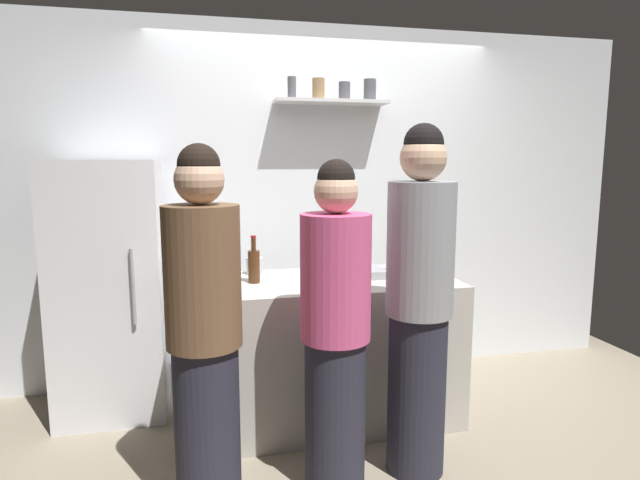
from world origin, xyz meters
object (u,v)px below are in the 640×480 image
Objects in this scene: wine_bottle_dark_glass at (424,257)px; wine_bottle_green_glass at (404,254)px; wine_bottle_amber_glass at (254,265)px; person_grey_hoodie at (419,303)px; baking_pan at (357,273)px; utensil_holder at (254,266)px; person_pink_top at (335,331)px; refrigerator at (110,289)px; water_bottle_plastic at (225,274)px; person_brown_jacket at (205,336)px.

wine_bottle_green_glass is at bearing 143.94° from wine_bottle_dark_glass.
wine_bottle_amber_glass is 1.04m from person_grey_hoodie.
wine_bottle_green_glass is 0.18× the size of person_grey_hoodie.
wine_bottle_green_glass is (0.99, 0.09, 0.01)m from wine_bottle_amber_glass.
utensil_holder reaches higher than baking_pan.
person_pink_top reaches higher than wine_bottle_amber_glass.
person_pink_top reaches higher than wine_bottle_green_glass.
wine_bottle_amber_glass is at bearing -179.66° from wine_bottle_dark_glass.
person_grey_hoodie reaches higher than baking_pan.
refrigerator is at bearing -124.67° from person_pink_top.
person_brown_jacket reaches higher than water_bottle_plastic.
utensil_holder is 1.10m from wine_bottle_dark_glass.
utensil_holder is 1.03m from person_pink_top.
refrigerator is 0.96× the size of person_brown_jacket.
person_grey_hoodie is (0.95, -0.48, -0.10)m from water_bottle_plastic.
water_bottle_plastic is at bearing -170.39° from wine_bottle_dark_glass.
person_brown_jacket is (-0.95, -0.79, -0.08)m from baking_pan.
utensil_holder is at bearing 83.89° from wine_bottle_amber_glass.
water_bottle_plastic reaches higher than utensil_holder.
refrigerator is 0.93m from water_bottle_plastic.
person_grey_hoodie is at bearing -41.79° from wine_bottle_amber_glass.
refrigerator is at bearing -169.24° from person_grey_hoodie.
wine_bottle_green_glass is at bearing -9.20° from utensil_holder.
person_brown_jacket is (-1.29, -0.86, -0.18)m from wine_bottle_green_glass.
person_grey_hoodie is (0.74, -0.93, -0.05)m from utensil_holder.
person_brown_jacket reaches higher than utensil_holder.
person_brown_jacket reaches higher than wine_bottle_dark_glass.
utensil_holder is at bearing 170.80° from wine_bottle_green_glass.
wine_bottle_dark_glass is (1.10, 0.01, 0.00)m from wine_bottle_amber_glass.
wine_bottle_green_glass is 0.19× the size of person_brown_jacket.
utensil_holder is 0.50m from water_bottle_plastic.
baking_pan is at bearing -168.42° from wine_bottle_green_glass.
utensil_holder is at bearing 160.10° from baking_pan.
person_grey_hoodie is at bearing -80.46° from baking_pan.
baking_pan is 1.42× the size of water_bottle_plastic.
wine_bottle_amber_glass is (-0.03, -0.24, 0.05)m from utensil_holder.
wine_bottle_green_glass is (1.88, -0.28, 0.20)m from refrigerator.
person_brown_jacket is (-0.32, -1.02, -0.11)m from utensil_holder.
person_grey_hoodie is 1.07m from person_brown_jacket.
refrigerator is 0.90× the size of person_grey_hoodie.
person_grey_hoodie reaches higher than utensil_holder.
baking_pan is 0.66m from wine_bottle_amber_glass.
person_brown_jacket is (0.59, -1.14, 0.03)m from refrigerator.
wine_bottle_green_glass is 0.20× the size of person_pink_top.
wine_bottle_green_glass reaches higher than utensil_holder.
refrigerator is at bearing 169.86° from wine_bottle_dark_glass.
person_grey_hoodie is at bearing -51.34° from utensil_holder.
wine_bottle_amber_glass is 0.17× the size of person_brown_jacket.
water_bottle_plastic is at bearing -164.79° from baking_pan.
refrigerator is 1.91m from wine_bottle_green_glass.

